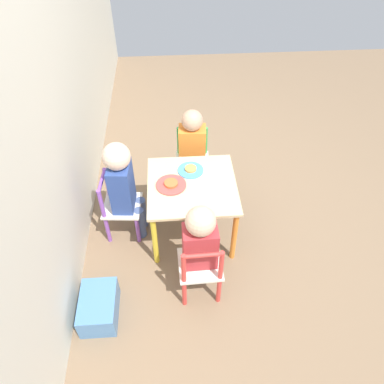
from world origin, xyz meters
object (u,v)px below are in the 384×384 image
Objects in this scene: chair_red at (200,269)px; storage_bin at (99,307)px; child_back at (123,183)px; plate_back at (171,184)px; chair_green at (192,161)px; child_left at (200,241)px; child_right at (192,147)px; plate_right at (191,170)px; kids_table at (192,192)px; chair_purple at (119,207)px.

storage_bin is (-0.12, 0.62, -0.16)m from chair_red.
child_back is 3.92× the size of plate_back.
child_back reaches higher than chair_green.
chair_green is 0.98m from child_left.
child_left is at bearing -131.70° from child_back.
child_right reaches higher than chair_green.
storage_bin is at bearing -116.33° from child_right.
child_right is 3.65× the size of plate_back.
child_left is 0.48m from plate_back.
chair_green is 0.44m from plate_right.
chair_red is at bearing -78.84° from storage_bin.
chair_green is (0.51, -0.04, -0.15)m from kids_table.
plate_right reaches higher than kids_table.
child_left is (-0.49, -0.52, 0.19)m from chair_purple.
child_back reaches higher than storage_bin.
plate_back is at bearing -73.15° from child_left.
chair_purple is 2.82× the size of plate_right.
child_right reaches higher than kids_table.
child_right is 0.93× the size of child_back.
chair_purple and chair_red have the same top height.
plate_right is (-0.31, 0.03, 0.04)m from child_right.
child_right is at bearing -20.80° from plate_back.
child_right reaches higher than plate_right.
kids_table is 0.16m from plate_right.
child_back is at bearing -12.90° from storage_bin.
kids_table is 1.17× the size of chair_green.
chair_green is 0.69× the size of child_right.
plate_right is at bearing -90.41° from child_left.
child_right is at bearing -92.77° from chair_red.
chair_red is 0.76m from child_back.
chair_green is 1.02m from chair_red.
plate_right is at bearing 0.00° from kids_table.
kids_table is 1.92× the size of storage_bin.
child_left reaches higher than storage_bin.
chair_purple is at bearing 83.68° from plate_back.
child_left is (-0.45, -0.01, 0.04)m from kids_table.
child_right is at bearing -6.00° from plate_right.
child_right is 2.39× the size of storage_bin.
child_left reaches higher than kids_table.
chair_purple is 0.70m from storage_bin.
child_right is 4.10× the size of plate_right.
storage_bin is (-0.67, 0.10, -0.16)m from chair_purple.
storage_bin is (-1.14, 0.64, -0.16)m from chair_green.
kids_table is 0.93m from storage_bin.
child_left reaches higher than chair_green.
chair_green is 2.51× the size of plate_back.
chair_green is at bearing 90.00° from child_right.
chair_purple is 0.44m from plate_back.
child_right reaches higher than chair_purple.
kids_table is at bearing -90.00° from child_left.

